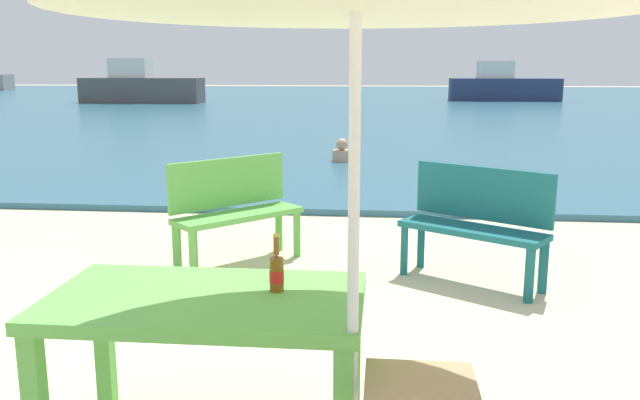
{
  "coord_description": "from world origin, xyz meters",
  "views": [
    {
      "loc": [
        0.34,
        -2.67,
        1.75
      ],
      "look_at": [
        -0.22,
        3.0,
        0.6
      ],
      "focal_mm": 37.11,
      "sensor_mm": 36.0,
      "label": 1
    }
  ],
  "objects_px": {
    "picnic_table_green": "(206,318)",
    "bench_green_left": "(234,204)",
    "bench_teal_center": "(476,218)",
    "boat_cargo_ship": "(141,87)",
    "beer_bottle_amber": "(277,271)",
    "boat_barge": "(503,86)",
    "swimmer_person": "(342,152)"
  },
  "relations": [
    {
      "from": "picnic_table_green",
      "to": "bench_green_left",
      "type": "height_order",
      "value": "bench_green_left"
    },
    {
      "from": "bench_teal_center",
      "to": "bench_green_left",
      "type": "bearing_deg",
      "value": 170.95
    },
    {
      "from": "boat_barge",
      "to": "beer_bottle_amber",
      "type": "bearing_deg",
      "value": -101.34
    },
    {
      "from": "picnic_table_green",
      "to": "bench_teal_center",
      "type": "height_order",
      "value": "bench_teal_center"
    },
    {
      "from": "picnic_table_green",
      "to": "bench_green_left",
      "type": "bearing_deg",
      "value": 100.57
    },
    {
      "from": "swimmer_person",
      "to": "boat_cargo_ship",
      "type": "relative_size",
      "value": 0.07
    },
    {
      "from": "bench_green_left",
      "to": "swimmer_person",
      "type": "relative_size",
      "value": 2.72
    },
    {
      "from": "boat_barge",
      "to": "bench_teal_center",
      "type": "bearing_deg",
      "value": -99.96
    },
    {
      "from": "picnic_table_green",
      "to": "beer_bottle_amber",
      "type": "bearing_deg",
      "value": 14.43
    },
    {
      "from": "picnic_table_green",
      "to": "swimmer_person",
      "type": "height_order",
      "value": "picnic_table_green"
    },
    {
      "from": "picnic_table_green",
      "to": "bench_teal_center",
      "type": "relative_size",
      "value": 1.17
    },
    {
      "from": "beer_bottle_amber",
      "to": "bench_green_left",
      "type": "height_order",
      "value": "beer_bottle_amber"
    },
    {
      "from": "beer_bottle_amber",
      "to": "boat_barge",
      "type": "height_order",
      "value": "boat_barge"
    },
    {
      "from": "beer_bottle_amber",
      "to": "boat_barge",
      "type": "relative_size",
      "value": 0.05
    },
    {
      "from": "bench_green_left",
      "to": "boat_cargo_ship",
      "type": "height_order",
      "value": "boat_cargo_ship"
    },
    {
      "from": "bench_teal_center",
      "to": "boat_barge",
      "type": "bearing_deg",
      "value": 80.04
    },
    {
      "from": "beer_bottle_amber",
      "to": "boat_cargo_ship",
      "type": "bearing_deg",
      "value": 111.69
    },
    {
      "from": "beer_bottle_amber",
      "to": "boat_barge",
      "type": "distance_m",
      "value": 31.88
    },
    {
      "from": "picnic_table_green",
      "to": "bench_teal_center",
      "type": "bearing_deg",
      "value": 59.71
    },
    {
      "from": "beer_bottle_amber",
      "to": "bench_teal_center",
      "type": "relative_size",
      "value": 0.22
    },
    {
      "from": "bench_teal_center",
      "to": "boat_cargo_ship",
      "type": "xyz_separation_m",
      "value": [
        -12.22,
        25.09,
        0.27
      ]
    },
    {
      "from": "boat_cargo_ship",
      "to": "boat_barge",
      "type": "bearing_deg",
      "value": 11.82
    },
    {
      "from": "beer_bottle_amber",
      "to": "bench_teal_center",
      "type": "distance_m",
      "value": 2.85
    },
    {
      "from": "beer_bottle_amber",
      "to": "bench_green_left",
      "type": "relative_size",
      "value": 0.24
    },
    {
      "from": "beer_bottle_amber",
      "to": "swimmer_person",
      "type": "bearing_deg",
      "value": 91.89
    },
    {
      "from": "picnic_table_green",
      "to": "bench_green_left",
      "type": "xyz_separation_m",
      "value": [
        -0.55,
        2.97,
        -0.11
      ]
    },
    {
      "from": "bench_teal_center",
      "to": "boat_cargo_ship",
      "type": "distance_m",
      "value": 27.91
    },
    {
      "from": "picnic_table_green",
      "to": "boat_cargo_ship",
      "type": "relative_size",
      "value": 0.25
    },
    {
      "from": "swimmer_person",
      "to": "picnic_table_green",
      "type": "bearing_deg",
      "value": -90.08
    },
    {
      "from": "bench_green_left",
      "to": "boat_cargo_ship",
      "type": "xyz_separation_m",
      "value": [
        -10.13,
        24.76,
        0.27
      ]
    },
    {
      "from": "bench_teal_center",
      "to": "bench_green_left",
      "type": "height_order",
      "value": "same"
    },
    {
      "from": "picnic_table_green",
      "to": "beer_bottle_amber",
      "type": "distance_m",
      "value": 0.38
    }
  ]
}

